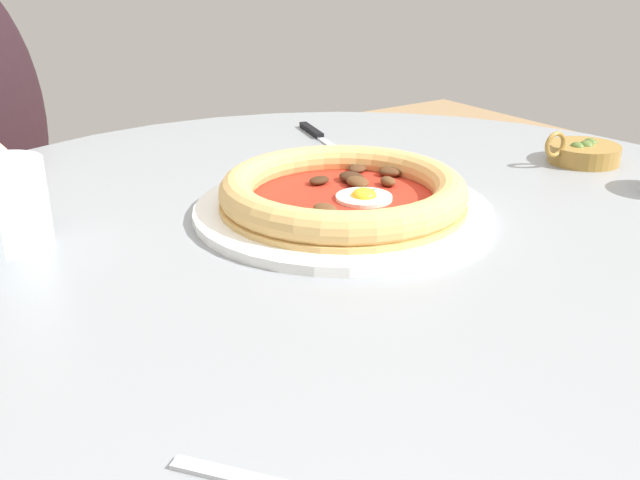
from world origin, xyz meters
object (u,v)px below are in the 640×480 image
at_px(dining_table, 351,371).
at_px(pizza_on_plate, 343,197).
at_px(water_glass, 7,210).
at_px(steak_knife, 318,135).
at_px(olive_pan, 583,152).

height_order(dining_table, pizza_on_plate, pizza_on_plate).
xyz_separation_m(pizza_on_plate, water_glass, (0.11, 0.31, 0.02)).
xyz_separation_m(dining_table, pizza_on_plate, (0.03, -0.01, 0.20)).
distance_m(steak_knife, olive_pan, 0.37).
height_order(water_glass, olive_pan, water_glass).
relative_size(dining_table, steak_knife, 5.44).
height_order(pizza_on_plate, olive_pan, olive_pan).
height_order(pizza_on_plate, steak_knife, pizza_on_plate).
relative_size(dining_table, pizza_on_plate, 3.32).
bearing_deg(dining_table, steak_knife, -28.21).
bearing_deg(olive_pan, pizza_on_plate, 87.30).
distance_m(dining_table, steak_knife, 0.40).
height_order(dining_table, water_glass, water_glass).
xyz_separation_m(dining_table, water_glass, (0.14, 0.30, 0.21)).
relative_size(dining_table, olive_pan, 8.97).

